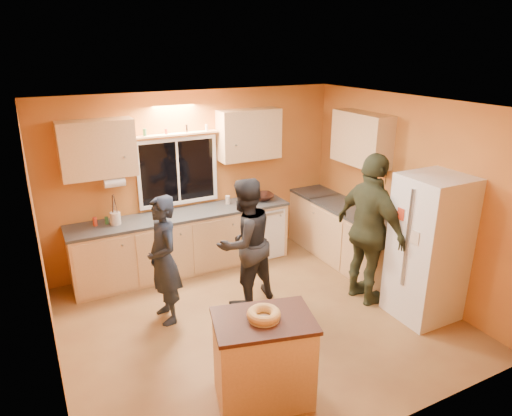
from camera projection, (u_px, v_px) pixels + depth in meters
ground at (258, 320)px, 5.63m from camera, size 4.50×4.50×0.00m
room_shell at (251, 184)px, 5.48m from camera, size 4.54×4.04×2.61m
back_counter at (207, 237)px, 6.90m from camera, size 4.23×0.62×0.90m
right_counter at (360, 242)px, 6.73m from camera, size 0.62×1.84×0.90m
refrigerator at (429, 248)px, 5.47m from camera, size 0.72×0.70×1.80m
island at (263, 359)px, 4.25m from camera, size 1.03×0.83×0.88m
bundt_pastry at (264, 314)px, 4.08m from camera, size 0.31×0.31×0.09m
person_left at (164, 260)px, 5.40m from camera, size 0.41×0.60×1.59m
person_center at (245, 243)px, 5.77m from camera, size 0.95×0.82×1.68m
person_right at (370, 230)px, 5.76m from camera, size 0.52×1.18×1.98m
mixing_bowl at (262, 197)px, 7.17m from camera, size 0.45×0.45×0.09m
utensil_crock at (115, 218)px, 6.17m from camera, size 0.14×0.14×0.17m
potted_plant at (371, 208)px, 6.34m from camera, size 0.33×0.30×0.32m
red_box at (373, 217)px, 6.37m from camera, size 0.18×0.15×0.07m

